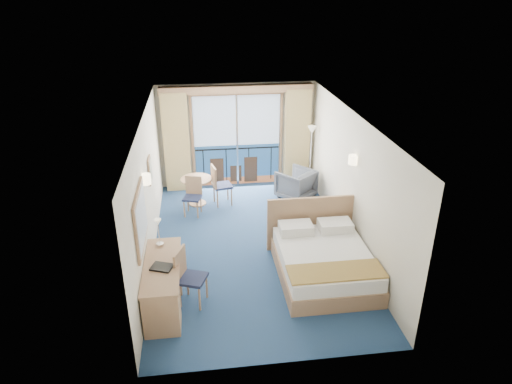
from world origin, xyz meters
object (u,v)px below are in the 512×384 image
object	(u,v)px
round_table	(197,185)
table_chair_a	(219,183)
desk_chair	(187,274)
table_chair_b	(193,193)
nightstand	(331,219)
desk	(162,300)
armchair	(296,184)
floor_lamp	(311,142)
bed	(323,260)

from	to	relation	value
round_table	table_chair_a	distance (m)	0.54
desk_chair	table_chair_b	xyz separation A→B (m)	(0.11, 3.30, -0.05)
table_chair_b	nightstand	bearing A→B (deg)	-7.82
desk_chair	round_table	world-z (taller)	desk_chair
desk	table_chair_b	bearing A→B (deg)	82.36
armchair	desk	world-z (taller)	desk
table_chair_b	armchair	bearing A→B (deg)	27.21
desk_chair	round_table	size ratio (longest dim) A/B	1.33
floor_lamp	bed	bearing A→B (deg)	-99.83
nightstand	table_chair_b	bearing A→B (deg)	156.79
nightstand	desk	distance (m)	4.27
desk_chair	table_chair_b	world-z (taller)	desk_chair
bed	armchair	xyz separation A→B (m)	(0.20, 3.36, 0.05)
floor_lamp	table_chair_a	xyz separation A→B (m)	(-2.39, -0.59, -0.73)
floor_lamp	table_chair_b	xyz separation A→B (m)	(-3.01, -0.99, -0.79)
bed	round_table	bearing A→B (deg)	124.27
desk_chair	round_table	xyz separation A→B (m)	(0.20, 3.79, -0.05)
round_table	table_chair_b	bearing A→B (deg)	-100.79
floor_lamp	round_table	xyz separation A→B (m)	(-2.92, -0.50, -0.79)
bed	desk	bearing A→B (deg)	-161.71
bed	nightstand	distance (m)	1.67
armchair	table_chair_a	distance (m)	1.94
table_chair_a	desk_chair	bearing A→B (deg)	157.83
floor_lamp	desk_chair	distance (m)	5.35
nightstand	round_table	bearing A→B (deg)	148.41
armchair	desk_chair	bearing A→B (deg)	15.15
armchair	desk	xyz separation A→B (m)	(-3.06, -4.31, 0.07)
floor_lamp	armchair	bearing A→B (deg)	-135.27
desk_chair	armchair	bearing A→B (deg)	-13.35
armchair	nightstand	bearing A→B (deg)	62.14
desk_chair	round_table	distance (m)	3.79
floor_lamp	desk	size ratio (longest dim) A/B	1.01
round_table	table_chair_a	xyz separation A→B (m)	(0.53, -0.09, 0.06)
table_chair_a	floor_lamp	bearing A→B (deg)	-87.09
nightstand	desk	xyz separation A→B (m)	(-3.45, -2.51, 0.14)
bed	round_table	size ratio (longest dim) A/B	2.84
desk	desk_chair	bearing A→B (deg)	49.86
nightstand	desk_chair	xyz separation A→B (m)	(-3.05, -2.03, 0.26)
floor_lamp	table_chair_a	distance (m)	2.57
bed	table_chair_a	world-z (taller)	bed
round_table	desk_chair	bearing A→B (deg)	-93.01
nightstand	desk_chair	size ratio (longest dim) A/B	0.60
bed	round_table	world-z (taller)	bed
desk_chair	nightstand	bearing A→B (deg)	-34.87
bed	floor_lamp	distance (m)	4.00
nightstand	desk	world-z (taller)	desk
floor_lamp	desk	bearing A→B (deg)	-126.47
nightstand	table_chair_b	xyz separation A→B (m)	(-2.94, 1.26, 0.21)
round_table	table_chair_b	world-z (taller)	table_chair_b
armchair	floor_lamp	distance (m)	1.13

